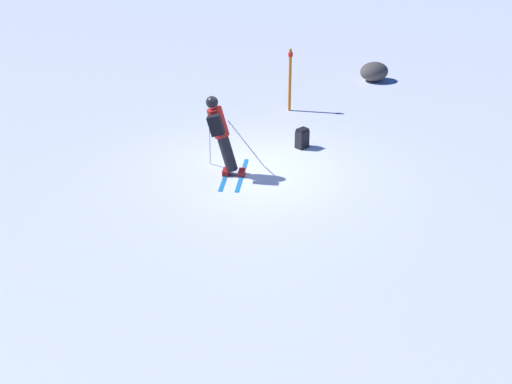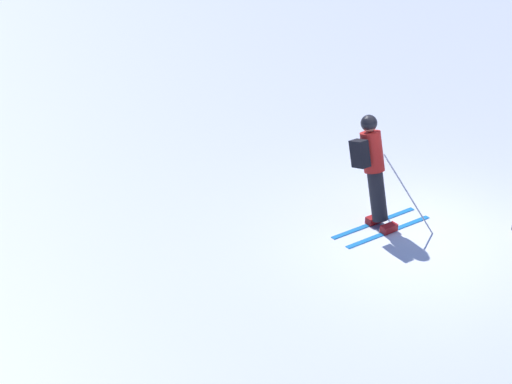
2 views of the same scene
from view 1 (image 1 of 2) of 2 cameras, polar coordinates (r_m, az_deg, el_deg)
ground_plane at (r=16.33m, az=0.09°, el=1.75°), size 300.00×300.00×0.00m
skier at (r=15.72m, az=-2.85°, el=4.83°), size 1.50×1.75×1.88m
spare_backpack at (r=17.51m, az=3.71°, el=4.30°), size 0.36×0.31×0.50m
exposed_boulder_0 at (r=22.93m, az=9.43°, el=9.48°), size 0.91×0.78×0.59m
trail_marker at (r=19.81m, az=2.73°, el=9.17°), size 0.13×0.13×1.75m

